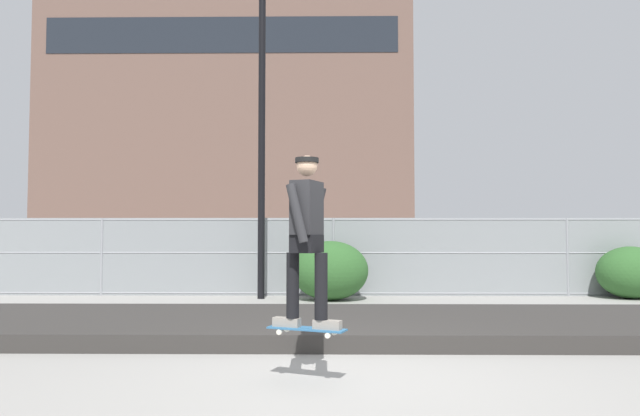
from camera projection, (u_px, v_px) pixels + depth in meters
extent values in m
plane|color=gray|center=(342.00, 379.00, 5.67)|extent=(120.00, 120.00, 0.00)
cube|color=#33302D|center=(337.00, 325.00, 8.36)|extent=(12.37, 3.05, 0.23)
cube|color=#2D608C|center=(307.00, 329.00, 5.59)|extent=(0.82, 0.47, 0.02)
cylinder|color=silver|center=(334.00, 332.00, 5.57)|extent=(0.06, 0.05, 0.05)
cylinder|color=silver|center=(328.00, 335.00, 5.41)|extent=(0.06, 0.05, 0.05)
cylinder|color=silver|center=(287.00, 329.00, 5.76)|extent=(0.06, 0.05, 0.05)
cylinder|color=silver|center=(279.00, 332.00, 5.60)|extent=(0.06, 0.05, 0.05)
cube|color=#99999E|center=(331.00, 332.00, 5.49)|extent=(0.10, 0.15, 0.01)
cube|color=#99999E|center=(283.00, 328.00, 5.68)|extent=(0.10, 0.15, 0.01)
cube|color=gray|center=(327.00, 325.00, 5.51)|extent=(0.30, 0.19, 0.09)
cube|color=gray|center=(287.00, 322.00, 5.67)|extent=(0.30, 0.19, 0.09)
cylinder|color=black|center=(321.00, 286.00, 5.55)|extent=(0.13, 0.13, 0.66)
cylinder|color=black|center=(293.00, 285.00, 5.66)|extent=(0.13, 0.13, 0.66)
cube|color=black|center=(307.00, 244.00, 5.63)|extent=(0.35, 0.40, 0.18)
cube|color=#262628|center=(307.00, 208.00, 5.64)|extent=(0.34, 0.43, 0.54)
cylinder|color=#262628|center=(316.00, 215.00, 5.87)|extent=(0.25, 0.17, 0.58)
cylinder|color=#262628|center=(297.00, 213.00, 5.41)|extent=(0.25, 0.17, 0.58)
sphere|color=tan|center=(307.00, 166.00, 5.66)|extent=(0.21, 0.21, 0.21)
cylinder|color=black|center=(307.00, 160.00, 5.66)|extent=(0.24, 0.24, 0.05)
cylinder|color=gray|center=(102.00, 257.00, 13.40)|extent=(0.06, 0.06, 1.85)
cylinder|color=gray|center=(333.00, 257.00, 13.33)|extent=(0.06, 0.06, 1.85)
cylinder|color=gray|center=(568.00, 257.00, 13.26)|extent=(0.06, 0.06, 1.85)
cylinder|color=gray|center=(333.00, 220.00, 13.37)|extent=(22.21, 0.04, 0.04)
cylinder|color=gray|center=(333.00, 253.00, 13.33)|extent=(22.21, 0.04, 0.04)
cylinder|color=gray|center=(333.00, 293.00, 13.29)|extent=(22.21, 0.04, 0.04)
cube|color=gray|center=(333.00, 257.00, 13.33)|extent=(22.21, 0.01, 1.85)
cylinder|color=black|center=(262.00, 147.00, 12.84)|extent=(0.16, 0.16, 6.94)
cube|color=navy|center=(255.00, 260.00, 17.09)|extent=(4.50, 2.05, 0.70)
cube|color=#23282D|center=(249.00, 238.00, 17.13)|extent=(2.29, 1.73, 0.64)
cylinder|color=black|center=(303.00, 270.00, 17.83)|extent=(0.65, 0.28, 0.64)
cylinder|color=black|center=(297.00, 274.00, 16.12)|extent=(0.65, 0.28, 0.64)
cylinder|color=black|center=(218.00, 269.00, 18.02)|extent=(0.65, 0.28, 0.64)
cylinder|color=black|center=(204.00, 273.00, 16.32)|extent=(0.65, 0.28, 0.64)
cube|color=silver|center=(474.00, 260.00, 16.80)|extent=(4.48, 1.99, 0.70)
cube|color=#23282D|center=(467.00, 238.00, 16.82)|extent=(2.27, 1.70, 0.64)
cylinder|color=black|center=(508.00, 270.00, 17.68)|extent=(0.65, 0.27, 0.64)
cylinder|color=black|center=(530.00, 274.00, 15.97)|extent=(0.65, 0.27, 0.64)
cylinder|color=black|center=(422.00, 270.00, 17.59)|extent=(0.65, 0.27, 0.64)
cylinder|color=black|center=(435.00, 274.00, 15.89)|extent=(0.65, 0.27, 0.64)
cylinder|color=black|center=(594.00, 271.00, 17.33)|extent=(0.65, 0.28, 0.64)
cylinder|color=black|center=(627.00, 275.00, 15.63)|extent=(0.65, 0.28, 0.64)
cube|color=brown|center=(238.00, 102.00, 45.28)|extent=(26.19, 14.33, 24.27)
cube|color=#1E232B|center=(221.00, 35.00, 38.23)|extent=(24.10, 0.04, 2.50)
ellipsoid|color=#2D5B28|center=(330.00, 271.00, 12.41)|extent=(1.70, 1.39, 1.31)
ellipsoid|color=#2D5B28|center=(631.00, 272.00, 12.72)|extent=(1.53, 1.25, 1.18)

